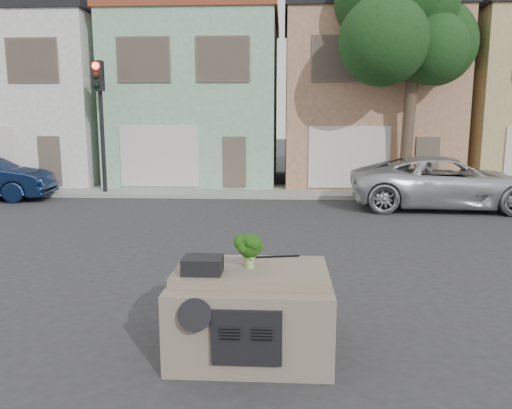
{
  "coord_description": "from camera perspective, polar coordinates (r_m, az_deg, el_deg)",
  "views": [
    {
      "loc": [
        0.39,
        -9.18,
        3.01
      ],
      "look_at": [
        -0.14,
        0.5,
        1.3
      ],
      "focal_mm": 35.0,
      "sensor_mm": 36.0,
      "label": 1
    }
  ],
  "objects": [
    {
      "name": "townhouse_white",
      "position": [
        26.29,
        -22.97,
        10.88
      ],
      "size": [
        7.2,
        8.2,
        7.55
      ],
      "primitive_type": "cube",
      "color": "silver",
      "rests_on": "ground"
    },
    {
      "name": "sidewalk",
      "position": [
        19.9,
        1.98,
        1.5
      ],
      "size": [
        40.0,
        3.0,
        0.15
      ],
      "primitive_type": "cube",
      "color": "gray",
      "rests_on": "ground"
    },
    {
      "name": "traffic_signal",
      "position": [
        19.92,
        -17.28,
        8.22
      ],
      "size": [
        0.4,
        0.4,
        5.1
      ],
      "primitive_type": "cube",
      "color": "black",
      "rests_on": "ground"
    },
    {
      "name": "tree_near",
      "position": [
        19.57,
        17.22,
        13.19
      ],
      "size": [
        4.4,
        4.0,
        8.5
      ],
      "primitive_type": "cube",
      "color": "#173915",
      "rests_on": "ground"
    },
    {
      "name": "townhouse_mint",
      "position": [
        24.01,
        -6.32,
        11.75
      ],
      "size": [
        7.2,
        8.2,
        7.55
      ],
      "primitive_type": "cube",
      "color": "#8BBA97",
      "rests_on": "ground"
    },
    {
      "name": "instrument_hump",
      "position": [
        6.18,
        -6.11,
        -6.89
      ],
      "size": [
        0.48,
        0.38,
        0.2
      ],
      "primitive_type": "cube",
      "color": "black",
      "rests_on": "car_dashboard"
    },
    {
      "name": "townhouse_tan",
      "position": [
        23.97,
        12.05,
        11.6
      ],
      "size": [
        7.2,
        8.2,
        7.55
      ],
      "primitive_type": "cube",
      "color": "#AB7B5C",
      "rests_on": "ground"
    },
    {
      "name": "broccoli",
      "position": [
        6.3,
        -0.71,
        -5.27
      ],
      "size": [
        0.45,
        0.45,
        0.46
      ],
      "primitive_type": "cube",
      "rotation": [
        0.0,
        0.0,
        2.9
      ],
      "color": "#16390C",
      "rests_on": "car_dashboard"
    },
    {
      "name": "ground_plane",
      "position": [
        9.67,
        0.66,
        -8.14
      ],
      "size": [
        120.0,
        120.0,
        0.0
      ],
      "primitive_type": "plane",
      "color": "#303033",
      "rests_on": "ground"
    },
    {
      "name": "silver_pickup",
      "position": [
        17.8,
        20.69,
        -0.39
      ],
      "size": [
        6.35,
        3.21,
        1.72
      ],
      "primitive_type": "imported",
      "rotation": [
        0.0,
        0.0,
        1.51
      ],
      "color": "silver",
      "rests_on": "ground"
    },
    {
      "name": "car_dashboard",
      "position": [
        6.66,
        -0.48,
        -11.57
      ],
      "size": [
        2.0,
        1.8,
        1.12
      ],
      "primitive_type": "cube",
      "color": "#786C59",
      "rests_on": "ground"
    },
    {
      "name": "wiper_arm",
      "position": [
        6.82,
        2.08,
        -5.97
      ],
      "size": [
        0.69,
        0.15,
        0.02
      ],
      "primitive_type": "cube",
      "rotation": [
        0.0,
        0.0,
        0.17
      ],
      "color": "black",
      "rests_on": "car_dashboard"
    }
  ]
}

